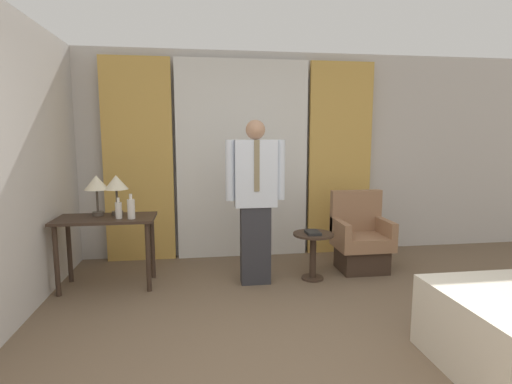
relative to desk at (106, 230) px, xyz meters
The scene contains 13 objects.
wall_back 2.01m from the desk, 33.76° to the left, with size 10.00×0.06×2.70m.
curtain_sheer_center 1.92m from the desk, 30.33° to the left, with size 1.72×0.06×2.58m.
curtain_drape_left 1.15m from the desk, 75.94° to the left, with size 0.86×0.06×2.58m.
curtain_drape_right 3.10m from the desk, 17.52° to the left, with size 0.86×0.06×2.58m.
desk is the anchor object (origin of this frame).
table_lamp_left 0.49m from the desk, 130.92° to the left, with size 0.25×0.25×0.43m.
table_lamp_right 0.49m from the desk, 49.08° to the left, with size 0.25×0.25×0.43m.
bottle_near_edge 0.39m from the desk, 21.09° to the right, with size 0.08×0.08×0.26m.
bottle_by_lamp 0.28m from the desk, 26.78° to the right, with size 0.07×0.07×0.22m.
person 1.62m from the desk, ahead, with size 0.64×0.21×1.78m.
armchair 2.92m from the desk, ahead, with size 0.63×0.54×0.95m.
side_table 2.26m from the desk, ahead, with size 0.45×0.45×0.53m.
book 2.23m from the desk, ahead, with size 0.15×0.21×0.03m.
Camera 1 is at (-0.58, -2.18, 1.62)m, focal length 28.00 mm.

